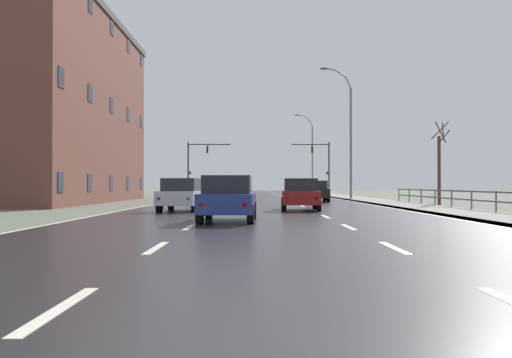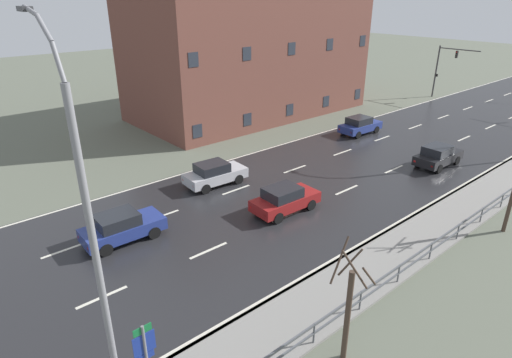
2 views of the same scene
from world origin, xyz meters
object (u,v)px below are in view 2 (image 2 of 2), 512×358
traffic_signal_left (444,64)px  brick_building (250,45)px  car_far_right (122,227)px  car_far_left (215,174)px  street_lamp_foreground (93,248)px  car_distant (438,155)px  highway_sign (146,358)px  car_near_right (285,199)px  car_mid_centre (360,125)px

traffic_signal_left → brick_building: bearing=-114.2°
car_far_right → car_far_left: (-2.57, 7.61, 0.00)m
street_lamp_foreground → car_far_right: (-8.79, 4.18, -4.81)m
traffic_signal_left → car_far_left: traffic_signal_left is taller
car_distant → brick_building: 21.62m
street_lamp_foreground → car_distant: size_ratio=2.77×
highway_sign → brick_building: bearing=135.3°
car_distant → brick_building: (-20.74, -0.52, 6.08)m
highway_sign → car_far_right: size_ratio=0.78×
car_far_right → car_near_right: bearing=71.3°
traffic_signal_left → car_far_right: size_ratio=1.45×
highway_sign → car_near_right: size_ratio=0.78×
car_far_left → brick_building: bearing=136.5°
car_mid_centre → brick_building: bearing=-166.1°
car_far_right → car_distant: size_ratio=1.00×
traffic_signal_left → car_distant: (11.01, -21.09, -3.13)m
car_near_right → traffic_signal_left: bearing=106.5°
car_mid_centre → car_far_left: same height
car_far_right → car_mid_centre: bearing=99.1°
car_near_right → car_far_right: bearing=-108.1°
car_far_right → car_mid_centre: size_ratio=1.00×
car_far_right → brick_building: brick_building is taller
brick_building → street_lamp_foreground: bearing=-46.6°
car_far_right → car_distant: (5.29, 21.94, 0.00)m
car_near_right → car_distant: bearing=83.0°
car_far_right → car_mid_centre: 24.18m
car_far_left → brick_building: 19.83m
car_mid_centre → car_distant: bearing=-11.3°
traffic_signal_left → car_far_right: bearing=-82.4°
highway_sign → car_mid_centre: highway_sign is taller
street_lamp_foreground → car_distant: bearing=97.6°
street_lamp_foreground → car_near_right: 14.68m
street_lamp_foreground → car_far_right: 10.86m
traffic_signal_left → car_mid_centre: bearing=-82.3°
street_lamp_foreground → highway_sign: 3.72m
car_near_right → street_lamp_foreground: bearing=-63.7°
car_far_right → street_lamp_foreground: bearing=-23.9°
car_far_left → car_far_right: bearing=-67.9°
highway_sign → car_distant: (-4.43, 25.47, -1.27)m
traffic_signal_left → car_distant: size_ratio=1.45×
highway_sign → car_far_right: bearing=160.0°
car_far_right → car_far_left: size_ratio=0.99×
car_distant → car_far_left: size_ratio=0.98×
highway_sign → car_far_right: (-9.72, 3.53, -1.27)m
car_mid_centre → brick_building: brick_building is taller
car_distant → traffic_signal_left: bearing=118.5°
car_distant → brick_building: bearing=-177.7°
car_far_left → brick_building: size_ratio=0.18×
car_mid_centre → car_near_right: bearing=-65.7°
car_near_right → car_far_right: same height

